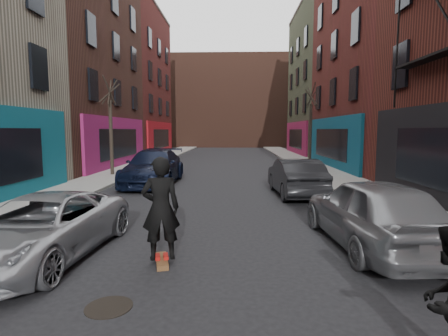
# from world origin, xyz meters

# --- Properties ---
(sidewalk_left) EXTENTS (2.50, 84.00, 0.13)m
(sidewalk_left) POSITION_xyz_m (-6.25, 30.00, 0.07)
(sidewalk_left) COLOR gray
(sidewalk_left) RESTS_ON ground
(sidewalk_right) EXTENTS (2.50, 84.00, 0.13)m
(sidewalk_right) POSITION_xyz_m (6.25, 30.00, 0.07)
(sidewalk_right) COLOR gray
(sidewalk_right) RESTS_ON ground
(building_far) EXTENTS (40.00, 10.00, 14.00)m
(building_far) POSITION_xyz_m (0.00, 56.00, 7.00)
(building_far) COLOR #47281E
(building_far) RESTS_ON ground
(tree_left_far) EXTENTS (2.00, 2.00, 6.50)m
(tree_left_far) POSITION_xyz_m (-6.20, 18.00, 3.38)
(tree_left_far) COLOR black
(tree_left_far) RESTS_ON sidewalk_left
(tree_right_far) EXTENTS (2.00, 2.00, 6.80)m
(tree_right_far) POSITION_xyz_m (6.20, 24.00, 3.53)
(tree_right_far) COLOR black
(tree_right_far) RESTS_ON sidewalk_right
(parked_left_far) EXTENTS (2.46, 4.80, 1.30)m
(parked_left_far) POSITION_xyz_m (-3.20, 5.38, 0.65)
(parked_left_far) COLOR #9B9EA4
(parked_left_far) RESTS_ON ground
(parked_left_end) EXTENTS (2.36, 5.76, 1.67)m
(parked_left_end) POSITION_xyz_m (-3.20, 15.31, 0.83)
(parked_left_end) COLOR black
(parked_left_end) RESTS_ON ground
(parked_right_far) EXTENTS (2.25, 4.86, 1.61)m
(parked_right_far) POSITION_xyz_m (3.84, 6.30, 0.81)
(parked_right_far) COLOR gray
(parked_right_far) RESTS_ON ground
(parked_right_end) EXTENTS (1.83, 4.61, 1.49)m
(parked_right_end) POSITION_xyz_m (3.20, 12.57, 0.75)
(parked_right_end) COLOR black
(parked_right_end) RESTS_ON ground
(skateboard) EXTENTS (0.42, 0.83, 0.10)m
(skateboard) POSITION_xyz_m (-0.69, 5.17, 0.05)
(skateboard) COLOR brown
(skateboard) RESTS_ON ground
(skateboarder) EXTENTS (0.84, 0.66, 2.03)m
(skateboarder) POSITION_xyz_m (-0.69, 5.17, 1.11)
(skateboarder) COLOR black
(skateboarder) RESTS_ON skateboard
(manhole) EXTENTS (0.91, 0.91, 0.01)m
(manhole) POSITION_xyz_m (-1.12, 3.43, 0.01)
(manhole) COLOR black
(manhole) RESTS_ON ground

